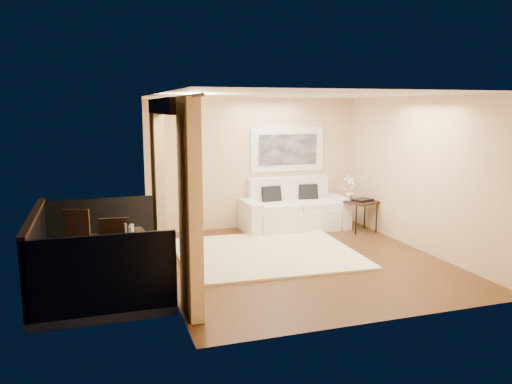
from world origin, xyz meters
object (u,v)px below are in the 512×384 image
balcony_chair_far (79,233)px  orchid (350,187)px  bistro_table (124,239)px  ice_bucket (109,225)px  balcony_chair_near (115,248)px  side_table (361,204)px  sofa (293,211)px

balcony_chair_far → orchid: bearing=-153.0°
bistro_table → ice_bucket: ice_bucket is taller
bistro_table → balcony_chair_near: bearing=-154.2°
side_table → bistro_table: (-4.76, -1.67, 0.09)m
side_table → balcony_chair_far: balcony_chair_far is taller
sofa → balcony_chair_far: size_ratio=2.30×
sofa → balcony_chair_near: size_ratio=2.25×
orchid → side_table: bearing=-45.4°
sofa → bistro_table: sofa is taller
side_table → bistro_table: size_ratio=0.97×
sofa → balcony_chair_near: (-3.68, -2.39, 0.19)m
orchid → bistro_table: (-4.59, -1.85, -0.23)m
bistro_table → balcony_chair_near: balcony_chair_near is taller
balcony_chair_near → ice_bucket: size_ratio=4.84×
orchid → bistro_table: bearing=-158.1°
sofa → balcony_chair_far: 4.39m
bistro_table → balcony_chair_near: (-0.13, -0.06, -0.10)m
side_table → ice_bucket: (-4.94, -1.54, 0.27)m
sofa → bistro_table: 4.26m
orchid → sofa: bearing=155.1°
side_table → balcony_chair_far: 5.43m
ice_bucket → bistro_table: bearing=-35.2°
sofa → ice_bucket: (-3.73, -2.20, 0.47)m
bistro_table → sofa: bearing=33.3°
orchid → balcony_chair_near: 5.10m
bistro_table → orchid: bearing=21.9°
orchid → balcony_chair_near: orchid is taller
balcony_chair_near → balcony_chair_far: bearing=119.1°
sofa → side_table: sofa is taller
bistro_table → side_table: bearing=19.4°
orchid → bistro_table: size_ratio=0.69×
balcony_chair_far → ice_bucket: 1.03m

